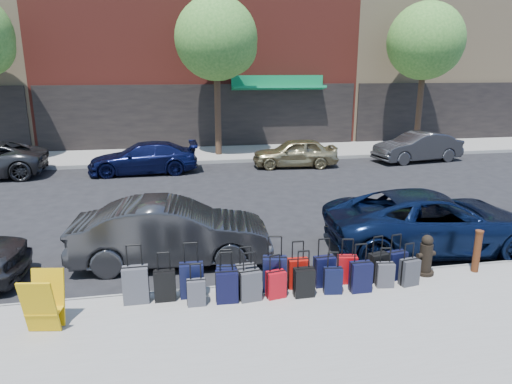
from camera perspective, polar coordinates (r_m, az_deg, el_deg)
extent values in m
plane|color=black|center=(13.26, -2.31, -3.26)|extent=(120.00, 120.00, 0.00)
cube|color=gray|center=(7.47, 5.58, -18.38)|extent=(60.00, 4.00, 0.15)
cube|color=gray|center=(22.90, -6.07, 4.73)|extent=(60.00, 4.00, 0.15)
cube|color=gray|center=(9.16, 1.97, -11.55)|extent=(60.00, 0.08, 0.15)
cube|color=gray|center=(20.92, -5.59, 3.75)|extent=(60.00, 0.08, 0.15)
cube|color=black|center=(24.60, -6.57, 9.26)|extent=(16.66, 0.15, 3.40)
cube|color=#0D7544|center=(24.77, 2.89, 12.86)|extent=(5.00, 0.91, 0.27)
cube|color=#0D7544|center=(25.05, 2.73, 13.69)|extent=(5.00, 0.10, 0.60)
cube|color=black|center=(30.33, 25.58, 9.00)|extent=(14.70, 0.15, 3.40)
cylinder|color=black|center=(22.14, -4.82, 10.87)|extent=(0.30, 0.30, 4.80)
sphere|color=#326F25|center=(22.11, -5.00, 18.56)|extent=(3.80, 3.80, 3.80)
sphere|color=#326F25|center=(22.17, -3.36, 17.60)|extent=(2.58, 2.58, 2.58)
cylinder|color=black|center=(25.48, 19.80, 10.61)|extent=(0.30, 0.30, 4.80)
sphere|color=#326F25|center=(25.46, 20.42, 17.26)|extent=(3.80, 3.80, 3.80)
sphere|color=#326F25|center=(25.75, 21.53, 16.28)|extent=(2.58, 2.58, 2.58)
cube|color=#414247|center=(8.52, -14.79, -11.15)|extent=(0.45, 0.25, 0.67)
cylinder|color=black|center=(8.23, -15.13, -6.61)|extent=(0.25, 0.03, 0.03)
cube|color=black|center=(8.50, -11.32, -11.41)|extent=(0.37, 0.21, 0.56)
cylinder|color=black|center=(8.25, -11.54, -7.62)|extent=(0.21, 0.03, 0.03)
cube|color=black|center=(8.53, -8.03, -10.86)|extent=(0.44, 0.25, 0.64)
cylinder|color=black|center=(8.25, -8.21, -6.52)|extent=(0.24, 0.04, 0.03)
cube|color=black|center=(8.60, -3.74, -10.92)|extent=(0.38, 0.24, 0.53)
cylinder|color=black|center=(8.36, -3.81, -7.37)|extent=(0.20, 0.06, 0.03)
cube|color=#36353A|center=(8.60, -1.23, -10.79)|extent=(0.38, 0.22, 0.56)
cylinder|color=black|center=(8.35, -1.26, -7.07)|extent=(0.21, 0.04, 0.03)
cube|color=black|center=(8.67, 2.34, -10.18)|extent=(0.48, 0.33, 0.66)
cylinder|color=black|center=(8.39, 2.39, -5.75)|extent=(0.25, 0.08, 0.03)
cube|color=#970F09|center=(8.83, 5.28, -10.07)|extent=(0.39, 0.22, 0.57)
cylinder|color=black|center=(8.58, 5.38, -6.33)|extent=(0.21, 0.04, 0.03)
cube|color=black|center=(8.95, 8.54, -9.77)|extent=(0.40, 0.24, 0.59)
cylinder|color=black|center=(8.70, 8.70, -5.97)|extent=(0.22, 0.04, 0.03)
cube|color=#A40A0F|center=(9.14, 11.31, -9.46)|extent=(0.40, 0.27, 0.55)
cylinder|color=black|center=(8.91, 11.51, -5.96)|extent=(0.21, 0.07, 0.03)
cube|color=black|center=(9.37, 15.01, -9.04)|extent=(0.41, 0.28, 0.56)
cylinder|color=black|center=(9.14, 15.27, -5.55)|extent=(0.21, 0.07, 0.03)
cube|color=black|center=(9.54, 17.12, -8.74)|extent=(0.41, 0.27, 0.57)
cylinder|color=black|center=(9.31, 17.42, -5.26)|extent=(0.21, 0.07, 0.03)
cube|color=#414147|center=(8.27, -7.47, -12.35)|extent=(0.32, 0.19, 0.47)
cylinder|color=black|center=(8.05, -7.60, -9.08)|extent=(0.18, 0.03, 0.03)
cube|color=black|center=(8.30, -3.66, -11.74)|extent=(0.40, 0.24, 0.58)
cylinder|color=black|center=(8.04, -3.74, -7.75)|extent=(0.22, 0.04, 0.03)
cube|color=#38393D|center=(8.35, -0.72, -11.62)|extent=(0.40, 0.26, 0.56)
cylinder|color=black|center=(8.09, -0.73, -7.80)|extent=(0.21, 0.06, 0.03)
cube|color=#A40A14|center=(8.46, 2.51, -11.48)|extent=(0.37, 0.26, 0.50)
cylinder|color=black|center=(8.22, 2.55, -8.07)|extent=(0.19, 0.07, 0.03)
cube|color=black|center=(8.53, 6.00, -11.17)|extent=(0.37, 0.22, 0.54)
cylinder|color=black|center=(8.28, 6.12, -7.52)|extent=(0.21, 0.03, 0.03)
cube|color=black|center=(8.72, 9.57, -10.85)|extent=(0.36, 0.24, 0.49)
cylinder|color=black|center=(8.50, 9.73, -7.60)|extent=(0.19, 0.06, 0.03)
cube|color=black|center=(8.87, 12.95, -10.30)|extent=(0.39, 0.23, 0.57)
cylinder|color=black|center=(8.62, 13.19, -6.54)|extent=(0.22, 0.03, 0.03)
cube|color=#3B3A40|center=(9.17, 15.81, -9.93)|extent=(0.35, 0.23, 0.48)
cylinder|color=black|center=(8.97, 16.05, -6.90)|extent=(0.19, 0.06, 0.03)
cube|color=#313236|center=(9.37, 18.61, -9.48)|extent=(0.38, 0.26, 0.52)
cylinder|color=black|center=(9.16, 18.91, -6.27)|extent=(0.20, 0.06, 0.03)
cylinder|color=black|center=(10.04, 20.27, -9.37)|extent=(0.38, 0.38, 0.06)
cylinder|color=black|center=(9.92, 20.44, -7.67)|extent=(0.25, 0.25, 0.58)
sphere|color=black|center=(9.79, 20.64, -5.69)|extent=(0.23, 0.23, 0.23)
cylinder|color=black|center=(9.89, 20.48, -7.33)|extent=(0.43, 0.18, 0.10)
cylinder|color=#38190C|center=(10.40, 25.90, -6.72)|extent=(0.14, 0.14, 0.87)
cylinder|color=#38190C|center=(10.26, 26.18, -4.46)|extent=(0.16, 0.16, 0.04)
cube|color=#CE9D0B|center=(8.01, -25.48, -12.91)|extent=(0.55, 0.32, 0.93)
cube|color=#CE9D0B|center=(8.28, -24.53, -11.85)|extent=(0.55, 0.32, 0.93)
cube|color=#CE9D0B|center=(8.21, -24.88, -13.25)|extent=(0.57, 0.42, 0.02)
imported|color=#2F3032|center=(10.23, -10.45, -4.98)|extent=(4.41, 1.80, 1.42)
imported|color=#0D1939|center=(11.60, 21.25, -3.41)|extent=(5.25, 2.79, 1.40)
imported|color=#0D123A|center=(19.37, -13.89, 4.16)|extent=(4.42, 1.81, 1.28)
imported|color=#998B5E|center=(20.13, 4.88, 4.92)|extent=(3.82, 1.83, 1.26)
imported|color=#343437|center=(22.52, 19.53, 5.33)|extent=(4.28, 1.99, 1.36)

